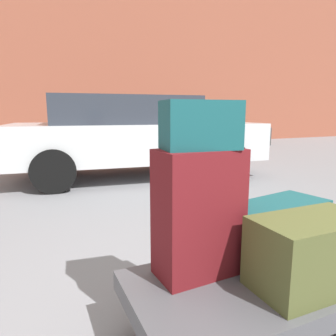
{
  "coord_description": "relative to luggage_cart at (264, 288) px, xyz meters",
  "views": [
    {
      "loc": [
        -1.02,
        -1.11,
        1.14
      ],
      "look_at": [
        0.0,
        1.2,
        0.69
      ],
      "focal_mm": 32.93,
      "sensor_mm": 36.0,
      "label": 1
    }
  ],
  "objects": [
    {
      "name": "duffel_bag_teal_front_left",
      "position": [
        0.21,
        0.16,
        0.23
      ],
      "size": [
        0.65,
        0.38,
        0.31
      ],
      "primitive_type": "cube",
      "rotation": [
        0.0,
        0.0,
        0.16
      ],
      "color": "#144C51",
      "rests_on": "luggage_cart"
    },
    {
      "name": "duffel_bag_olive_rear_left",
      "position": [
        0.13,
        -0.16,
        0.24
      ],
      "size": [
        0.57,
        0.31,
        0.33
      ],
      "primitive_type": "cube",
      "rotation": [
        0.0,
        0.0,
        -0.01
      ],
      "color": "#4C5128",
      "rests_on": "luggage_cart"
    },
    {
      "name": "bollard_corner",
      "position": [
        6.69,
        7.53,
        0.04
      ],
      "size": [
        0.28,
        0.28,
        0.62
      ],
      "primitive_type": "cylinder",
      "color": "#383838",
      "rests_on": "ground_plane"
    },
    {
      "name": "suitcase_maroon_stacked_top",
      "position": [
        -0.3,
        0.16,
        0.39
      ],
      "size": [
        0.43,
        0.26,
        0.63
      ],
      "primitive_type": "cube",
      "rotation": [
        0.0,
        0.0,
        0.05
      ],
      "color": "maroon",
      "rests_on": "luggage_cart"
    },
    {
      "name": "bollard_kerb_mid",
      "position": [
        3.37,
        7.53,
        0.04
      ],
      "size": [
        0.28,
        0.28,
        0.62
      ],
      "primitive_type": "cylinder",
      "color": "#383838",
      "rests_on": "ground_plane"
    },
    {
      "name": "parked_car",
      "position": [
        0.68,
        4.22,
        0.49
      ],
      "size": [
        4.48,
        2.31,
        1.42
      ],
      "color": "silver",
      "rests_on": "ground_plane"
    },
    {
      "name": "bollard_kerb_near",
      "position": [
        2.03,
        7.53,
        0.04
      ],
      "size": [
        0.28,
        0.28,
        0.62
      ],
      "primitive_type": "cylinder",
      "color": "#383838",
      "rests_on": "ground_plane"
    },
    {
      "name": "ground_plane",
      "position": [
        0.0,
        0.0,
        -0.27
      ],
      "size": [
        60.0,
        60.0,
        0.0
      ],
      "primitive_type": "plane",
      "color": "gray"
    },
    {
      "name": "luggage_cart",
      "position": [
        0.0,
        0.0,
        0.0
      ],
      "size": [
        1.37,
        0.7,
        0.34
      ],
      "color": "#4C4C51",
      "rests_on": "ground_plane"
    },
    {
      "name": "duffel_bag_teal_topmost_pile",
      "position": [
        -0.3,
        0.16,
        0.82
      ],
      "size": [
        0.38,
        0.24,
        0.23
      ],
      "primitive_type": "cube",
      "rotation": [
        0.0,
        0.0,
        -0.13
      ],
      "color": "#144C51",
      "rests_on": "suitcase_maroon_stacked_top"
    },
    {
      "name": "bicycle_leaning",
      "position": [
        4.05,
        8.66,
        0.1
      ],
      "size": [
        1.76,
        0.06,
        0.96
      ],
      "color": "black",
      "rests_on": "ground_plane"
    },
    {
      "name": "building_facade_brick",
      "position": [
        2.0,
        10.1,
        4.71
      ],
      "size": [
        24.0,
        1.2,
        9.96
      ],
      "primitive_type": "cube",
      "color": "brown",
      "rests_on": "ground_plane"
    },
    {
      "name": "bollard_kerb_far",
      "position": [
        4.77,
        7.53,
        0.04
      ],
      "size": [
        0.28,
        0.28,
        0.62
      ],
      "primitive_type": "cylinder",
      "color": "#383838",
      "rests_on": "ground_plane"
    }
  ]
}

